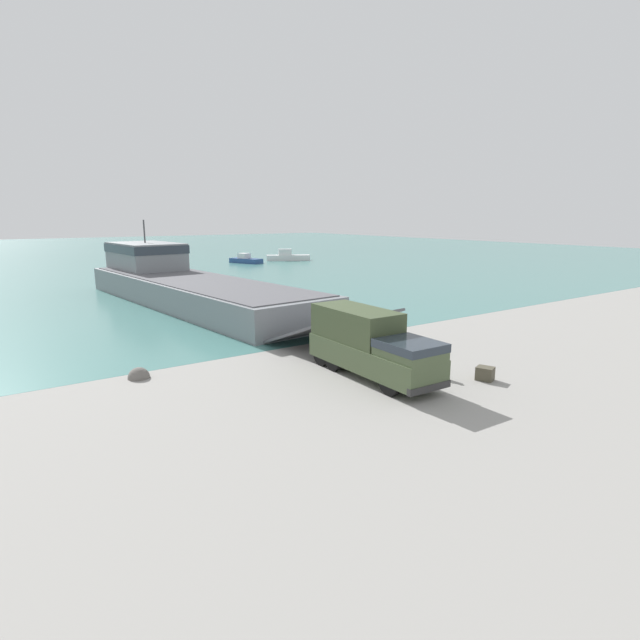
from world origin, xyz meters
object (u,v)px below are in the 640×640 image
at_px(landing_craft, 182,282).
at_px(military_truck, 370,344).
at_px(moored_boat_b, 288,257).
at_px(moored_boat_a, 246,260).
at_px(soldier_on_ramp, 425,353).
at_px(cargo_crate, 485,374).

xyz_separation_m(landing_craft, military_truck, (-0.22, -27.61, -0.15)).
distance_m(landing_craft, military_truck, 27.61).
bearing_deg(moored_boat_b, moored_boat_a, -60.22).
height_order(landing_craft, soldier_on_ramp, landing_craft).
distance_m(landing_craft, moored_boat_a, 39.29).
height_order(landing_craft, cargo_crate, landing_craft).
bearing_deg(landing_craft, moored_boat_b, 40.93).
relative_size(soldier_on_ramp, moored_boat_b, 0.24).
relative_size(soldier_on_ramp, cargo_crate, 2.29).
bearing_deg(military_truck, moored_boat_b, 153.81).
xyz_separation_m(landing_craft, moored_boat_b, (31.07, 32.28, -1.13)).
bearing_deg(cargo_crate, landing_craft, 97.29).
xyz_separation_m(moored_boat_a, moored_boat_b, (8.51, 0.13, 0.14)).
distance_m(soldier_on_ramp, cargo_crate, 3.06).
bearing_deg(moored_boat_b, landing_craft, -15.03).
bearing_deg(moored_boat_a, cargo_crate, 52.60).
distance_m(military_truck, cargo_crate, 5.80).
bearing_deg(moored_boat_a, moored_boat_b, 159.79).
bearing_deg(soldier_on_ramp, moored_boat_a, -130.96).
relative_size(military_truck, moored_boat_a, 1.29).
height_order(military_truck, moored_boat_b, military_truck).
height_order(soldier_on_ramp, cargo_crate, soldier_on_ramp).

